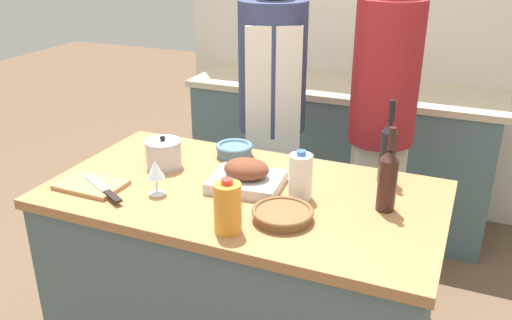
{
  "coord_description": "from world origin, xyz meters",
  "views": [
    {
      "loc": [
        0.8,
        -1.75,
        1.83
      ],
      "look_at": [
        0.0,
        0.13,
        0.96
      ],
      "focal_mm": 38.0,
      "sensor_mm": 36.0,
      "label": 1
    }
  ],
  "objects_px": {
    "knife_chef": "(104,189)",
    "person_cook_guest": "(382,116)",
    "condiment_bottle_tall": "(391,76)",
    "wicker_basket": "(283,214)",
    "mixing_bowl": "(234,150)",
    "wine_bottle_green": "(388,178)",
    "condiment_bottle_extra": "(368,68)",
    "person_cook_aproned": "(272,107)",
    "juice_jug": "(228,207)",
    "cutting_board": "(91,185)",
    "condiment_bottle_short": "(258,65)",
    "roasting_pan": "(246,177)",
    "wine_glass_left": "(155,171)",
    "milk_jug": "(301,176)",
    "wine_bottle_dark": "(388,150)",
    "stock_pot": "(164,154)"
  },
  "relations": [
    {
      "from": "stock_pot",
      "to": "wine_glass_left",
      "type": "xyz_separation_m",
      "value": [
        0.11,
        -0.24,
        0.04
      ]
    },
    {
      "from": "condiment_bottle_tall",
      "to": "wicker_basket",
      "type": "bearing_deg",
      "value": -92.34
    },
    {
      "from": "roasting_pan",
      "to": "wine_glass_left",
      "type": "relative_size",
      "value": 2.16
    },
    {
      "from": "knife_chef",
      "to": "condiment_bottle_short",
      "type": "relative_size",
      "value": 1.72
    },
    {
      "from": "roasting_pan",
      "to": "condiment_bottle_extra",
      "type": "distance_m",
      "value": 1.68
    },
    {
      "from": "mixing_bowl",
      "to": "person_cook_aproned",
      "type": "height_order",
      "value": "person_cook_aproned"
    },
    {
      "from": "mixing_bowl",
      "to": "wine_bottle_green",
      "type": "bearing_deg",
      "value": -18.73
    },
    {
      "from": "wine_bottle_dark",
      "to": "juice_jug",
      "type": "bearing_deg",
      "value": -124.34
    },
    {
      "from": "stock_pot",
      "to": "condiment_bottle_tall",
      "type": "bearing_deg",
      "value": 64.29
    },
    {
      "from": "condiment_bottle_extra",
      "to": "person_cook_aproned",
      "type": "xyz_separation_m",
      "value": [
        -0.34,
        -0.82,
        -0.07
      ]
    },
    {
      "from": "mixing_bowl",
      "to": "wine_bottle_dark",
      "type": "xyz_separation_m",
      "value": [
        0.68,
        0.0,
        0.1
      ]
    },
    {
      "from": "wicker_basket",
      "to": "wine_glass_left",
      "type": "xyz_separation_m",
      "value": [
        -0.52,
        0.0,
        0.08
      ]
    },
    {
      "from": "juice_jug",
      "to": "condiment_bottle_tall",
      "type": "bearing_deg",
      "value": 83.4
    },
    {
      "from": "knife_chef",
      "to": "person_cook_guest",
      "type": "relative_size",
      "value": 0.16
    },
    {
      "from": "wine_bottle_green",
      "to": "juice_jug",
      "type": "bearing_deg",
      "value": -141.74
    },
    {
      "from": "wine_glass_left",
      "to": "condiment_bottle_extra",
      "type": "height_order",
      "value": "condiment_bottle_extra"
    },
    {
      "from": "stock_pot",
      "to": "person_cook_aproned",
      "type": "distance_m",
      "value": 0.83
    },
    {
      "from": "cutting_board",
      "to": "condiment_bottle_tall",
      "type": "distance_m",
      "value": 1.96
    },
    {
      "from": "cutting_board",
      "to": "knife_chef",
      "type": "bearing_deg",
      "value": -19.29
    },
    {
      "from": "wicker_basket",
      "to": "stock_pot",
      "type": "xyz_separation_m",
      "value": [
        -0.64,
        0.24,
        0.04
      ]
    },
    {
      "from": "mixing_bowl",
      "to": "condiment_bottle_tall",
      "type": "height_order",
      "value": "condiment_bottle_tall"
    },
    {
      "from": "person_cook_aproned",
      "to": "wicker_basket",
      "type": "bearing_deg",
      "value": -89.5
    },
    {
      "from": "knife_chef",
      "to": "person_cook_guest",
      "type": "distance_m",
      "value": 1.41
    },
    {
      "from": "condiment_bottle_extra",
      "to": "cutting_board",
      "type": "bearing_deg",
      "value": -109.87
    },
    {
      "from": "milk_jug",
      "to": "knife_chef",
      "type": "distance_m",
      "value": 0.76
    },
    {
      "from": "wine_glass_left",
      "to": "person_cook_aproned",
      "type": "distance_m",
      "value": 1.05
    },
    {
      "from": "roasting_pan",
      "to": "juice_jug",
      "type": "distance_m",
      "value": 0.35
    },
    {
      "from": "condiment_bottle_tall",
      "to": "condiment_bottle_short",
      "type": "height_order",
      "value": "condiment_bottle_tall"
    },
    {
      "from": "stock_pot",
      "to": "knife_chef",
      "type": "relative_size",
      "value": 0.57
    },
    {
      "from": "roasting_pan",
      "to": "mixing_bowl",
      "type": "relative_size",
      "value": 1.78
    },
    {
      "from": "juice_jug",
      "to": "wine_glass_left",
      "type": "bearing_deg",
      "value": 158.68
    },
    {
      "from": "wine_bottle_green",
      "to": "person_cook_aproned",
      "type": "xyz_separation_m",
      "value": [
        -0.77,
        0.82,
        -0.07
      ]
    },
    {
      "from": "cutting_board",
      "to": "person_cook_guest",
      "type": "bearing_deg",
      "value": 48.94
    },
    {
      "from": "wine_glass_left",
      "to": "person_cook_guest",
      "type": "bearing_deg",
      "value": 57.14
    },
    {
      "from": "condiment_bottle_extra",
      "to": "person_cook_guest",
      "type": "distance_m",
      "value": 0.87
    },
    {
      "from": "wine_bottle_green",
      "to": "person_cook_aproned",
      "type": "bearing_deg",
      "value": 133.01
    },
    {
      "from": "milk_jug",
      "to": "condiment_bottle_extra",
      "type": "xyz_separation_m",
      "value": [
        -0.11,
        1.68,
        0.04
      ]
    },
    {
      "from": "milk_jug",
      "to": "knife_chef",
      "type": "bearing_deg",
      "value": -159.46
    },
    {
      "from": "condiment_bottle_tall",
      "to": "condiment_bottle_extra",
      "type": "height_order",
      "value": "condiment_bottle_tall"
    },
    {
      "from": "juice_jug",
      "to": "milk_jug",
      "type": "height_order",
      "value": "juice_jug"
    },
    {
      "from": "condiment_bottle_short",
      "to": "cutting_board",
      "type": "bearing_deg",
      "value": -89.06
    },
    {
      "from": "mixing_bowl",
      "to": "roasting_pan",
      "type": "bearing_deg",
      "value": -56.79
    },
    {
      "from": "cutting_board",
      "to": "mixing_bowl",
      "type": "xyz_separation_m",
      "value": [
        0.39,
        0.51,
        0.02
      ]
    },
    {
      "from": "condiment_bottle_tall",
      "to": "wine_bottle_dark",
      "type": "bearing_deg",
      "value": -80.63
    },
    {
      "from": "cutting_board",
      "to": "wicker_basket",
      "type": "bearing_deg",
      "value": 3.39
    },
    {
      "from": "condiment_bottle_extra",
      "to": "person_cook_aproned",
      "type": "height_order",
      "value": "person_cook_aproned"
    },
    {
      "from": "roasting_pan",
      "to": "mixing_bowl",
      "type": "distance_m",
      "value": 0.33
    },
    {
      "from": "cutting_board",
      "to": "wine_bottle_dark",
      "type": "xyz_separation_m",
      "value": [
        1.07,
        0.52,
        0.13
      ]
    },
    {
      "from": "wine_glass_left",
      "to": "person_cook_aproned",
      "type": "relative_size",
      "value": 0.08
    },
    {
      "from": "wine_bottle_dark",
      "to": "person_cook_guest",
      "type": "xyz_separation_m",
      "value": [
        -0.13,
        0.57,
        -0.04
      ]
    }
  ]
}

